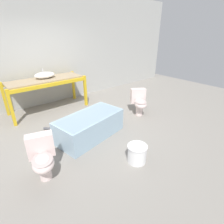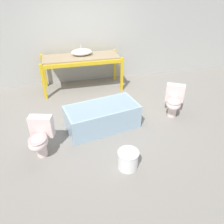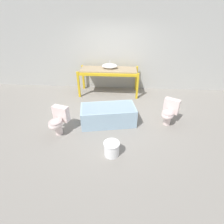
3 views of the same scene
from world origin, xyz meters
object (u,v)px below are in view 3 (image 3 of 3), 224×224
Objects in this scene: bucket_white at (112,148)px; toilet_near at (169,112)px; sink_basin at (110,66)px; bathtub_main at (108,114)px; toilet_far at (58,120)px.

toilet_near is at bearing 41.74° from bucket_white.
toilet_near is at bearing -47.59° from sink_basin.
toilet_far reaches higher than bathtub_main.
toilet_near reaches higher than bathtub_main.
bathtub_main is 1.31m from toilet_far.
sink_basin reaches higher than bucket_white.
bucket_white is at bearing -10.49° from toilet_far.
sink_basin is 0.35× the size of bathtub_main.
toilet_far is at bearing -112.93° from sink_basin.
toilet_near and toilet_far have the same top height.
sink_basin is 2.82m from toilet_far.
bathtub_main is 4.46× the size of bucket_white.
sink_basin is 3.34m from bucket_white.
bathtub_main is 2.27× the size of toilet_far.
toilet_near is 2.89m from toilet_far.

